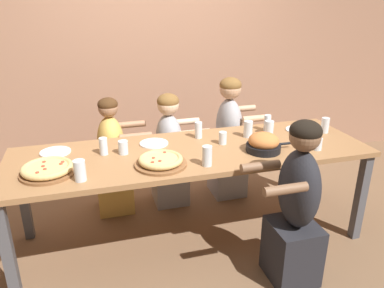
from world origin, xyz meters
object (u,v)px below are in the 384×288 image
pizza_board_main (161,161)px  diner_far_midleft (113,161)px  drinking_glass_b (269,128)px  empty_plate_b (55,152)px  drinking_glass_d (80,171)px  drinking_glass_c (325,126)px  drinking_glass_i (267,124)px  drinking_glass_h (198,131)px  pizza_board_second (47,169)px  diner_far_center (170,154)px  empty_plate_c (154,143)px  drinking_glass_g (207,157)px  skillet_bowl (264,143)px  diner_near_midright (296,210)px  empty_plate_a (299,130)px  drinking_glass_e (104,147)px  cocktail_glass_blue (317,144)px  diner_far_midright (229,142)px  drinking_glass_f (248,130)px  drinking_glass_a (123,148)px  drinking_glass_j (223,138)px

pizza_board_main → diner_far_midleft: size_ratio=0.34×
pizza_board_main → drinking_glass_b: drinking_glass_b is taller
empty_plate_b → diner_far_midleft: bearing=43.7°
pizza_board_main → drinking_glass_d: bearing=-171.0°
drinking_glass_c → drinking_glass_i: drinking_glass_i is taller
drinking_glass_b → drinking_glass_h: bearing=173.0°
pizza_board_second → diner_far_center: 1.33m
empty_plate_c → drinking_glass_g: drinking_glass_g is taller
skillet_bowl → diner_far_center: 1.06m
pizza_board_main → diner_near_midright: diner_near_midright is taller
empty_plate_a → drinking_glass_e: size_ratio=1.80×
cocktail_glass_blue → drinking_glass_c: bearing=48.5°
diner_far_midright → diner_far_midleft: diner_far_midright is taller
drinking_glass_b → drinking_glass_c: 0.49m
empty_plate_a → drinking_glass_c: (0.18, -0.10, 0.05)m
drinking_glass_d → drinking_glass_f: 1.44m
pizza_board_main → diner_far_midleft: 0.97m
cocktail_glass_blue → drinking_glass_d: (-1.77, -0.04, 0.03)m
empty_plate_a → drinking_glass_c: size_ratio=1.77×
drinking_glass_c → drinking_glass_f: 0.69m
diner_far_midright → empty_plate_b: bearing=-75.0°
diner_far_midright → pizza_board_main: bearing=-44.7°
drinking_glass_c → drinking_glass_h: bearing=170.9°
empty_plate_a → empty_plate_c: (-1.30, 0.03, 0.00)m
drinking_glass_b → drinking_glass_d: 1.64m
diner_far_center → skillet_bowl: bearing=33.7°
diner_far_center → pizza_board_main: bearing=-16.4°
pizza_board_main → diner_far_midright: diner_far_midright is taller
cocktail_glass_blue → drinking_glass_a: size_ratio=1.16×
pizza_board_second → drinking_glass_h: size_ratio=2.66×
drinking_glass_j → diner_far_midleft: (-0.84, 0.60, -0.35)m
empty_plate_a → drinking_glass_g: size_ratio=1.62×
empty_plate_c → drinking_glass_j: 0.55m
empty_plate_b → diner_near_midright: (1.56, -0.89, -0.25)m
empty_plate_c → empty_plate_b: bearing=177.8°
empty_plate_b → drinking_glass_a: size_ratio=2.21×
pizza_board_second → drinking_glass_b: (1.78, 0.31, 0.02)m
pizza_board_second → drinking_glass_b: size_ratio=3.13×
empty_plate_b → drinking_glass_g: 1.17m
drinking_glass_i → drinking_glass_j: bearing=-158.4°
empty_plate_a → diner_far_center: diner_far_center is taller
drinking_glass_i → diner_far_midleft: 1.44m
empty_plate_c → drinking_glass_g: bearing=-60.8°
pizza_board_second → diner_near_midright: (1.59, -0.52, -0.28)m
empty_plate_b → diner_far_midleft: size_ratio=0.21×
empty_plate_c → diner_far_midleft: 0.63m
pizza_board_main → drinking_glass_e: 0.48m
empty_plate_a → diner_near_midright: diner_near_midright is taller
pizza_board_main → drinking_glass_c: (1.51, 0.28, 0.03)m
empty_plate_b → drinking_glass_a: bearing=-18.0°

